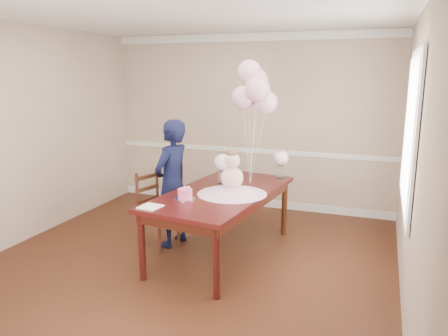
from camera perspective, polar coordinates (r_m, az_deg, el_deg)
floor at (r=4.97m, az=-5.49°, el=-12.86°), size 4.50×5.00×0.00m
ceiling at (r=4.53m, az=-6.24°, el=19.74°), size 4.50×5.00×0.02m
wall_back at (r=6.87m, az=3.31°, el=6.01°), size 4.50×0.02×2.70m
wall_left at (r=5.89m, az=-26.00°, el=3.69°), size 0.02×5.00×2.70m
wall_right at (r=4.12m, az=23.60°, el=0.63°), size 0.02×5.00×2.70m
chair_rail_trim at (r=6.93m, az=3.24°, el=2.30°), size 4.50×0.02×0.07m
crown_molding at (r=6.84m, az=3.42°, el=16.72°), size 4.50×0.02×0.12m
baseboard_trim at (r=7.12m, az=3.15°, el=-4.37°), size 4.50×0.02×0.12m
window_frame at (r=4.58m, az=23.21°, el=4.30°), size 0.02×1.66×1.56m
window_blinds at (r=4.58m, az=22.99°, el=4.32°), size 0.01×1.50×1.40m
dining_table_top at (r=5.04m, az=-0.28°, el=-3.30°), size 1.28×2.18×0.05m
table_apron at (r=5.06m, az=-0.28°, el=-4.15°), size 1.16×2.07×0.10m
table_leg_fl at (r=4.63m, az=-10.67°, el=-10.07°), size 0.08×0.08×0.72m
table_leg_fr at (r=4.19m, az=-0.98°, el=-12.33°), size 0.08×0.08×0.72m
table_leg_bl at (r=6.15m, az=0.20°, el=-4.13°), size 0.08×0.08×0.72m
table_leg_br at (r=5.83m, az=7.88°, el=-5.21°), size 0.08×0.08×0.72m
baby_skirt at (r=4.91m, az=1.06°, el=-2.80°), size 0.88×0.88×0.10m
baby_torso at (r=4.88m, az=1.06°, el=-1.27°), size 0.25×0.25×0.25m
baby_head at (r=4.83m, az=1.07°, el=0.99°), size 0.18×0.18×0.18m
baby_hair at (r=4.82m, az=1.08°, el=1.72°), size 0.12×0.12×0.12m
cake_platter at (r=4.74m, az=-5.10°, el=-3.99°), size 0.25×0.25×0.01m
birthday_cake at (r=4.73m, az=-5.11°, el=-3.34°), size 0.17×0.17×0.10m
cake_flower_a at (r=4.71m, az=-5.13°, el=-2.56°), size 0.03×0.03×0.03m
cake_flower_b at (r=4.71m, az=-4.67°, el=-2.54°), size 0.03×0.03×0.03m
rose_vase_near at (r=5.35m, az=-0.23°, el=-1.17°), size 0.12×0.12×0.17m
roses_near at (r=5.31m, az=-0.23°, el=0.78°), size 0.20×0.20×0.20m
rose_vase_far at (r=5.65m, az=7.39°, el=-0.54°), size 0.12×0.12×0.17m
roses_far at (r=5.61m, az=7.44°, el=1.31°), size 0.20×0.20×0.20m
napkin at (r=4.50m, az=-9.59°, el=-5.02°), size 0.23×0.23×0.01m
balloon_weight at (r=5.49m, az=3.41°, el=-1.63°), size 0.05×0.05×0.02m
balloon_a at (r=5.37m, az=2.53°, el=9.16°), size 0.29×0.29×0.29m
balloon_b at (r=5.24m, az=4.40°, el=10.18°), size 0.29×0.29×0.29m
balloon_c at (r=5.41m, az=4.24°, el=11.36°), size 0.29×0.29×0.29m
balloon_d at (r=5.47m, az=3.32°, el=12.47°), size 0.29×0.29×0.29m
balloon_e at (r=5.35m, az=5.45°, el=8.55°), size 0.29×0.29×0.29m
balloon_ribbon_a at (r=5.42m, az=2.97°, el=2.90°), size 0.09×0.02×0.87m
balloon_ribbon_b at (r=5.35m, az=3.88°, el=3.32°), size 0.10×0.07×0.97m
balloon_ribbon_c at (r=5.42m, az=3.81°, el=4.01°), size 0.03×0.10×1.07m
balloon_ribbon_d at (r=5.45m, az=3.36°, el=4.60°), size 0.07×0.12×1.17m
balloon_ribbon_e at (r=5.41m, az=4.40°, el=2.59°), size 0.15×0.06×0.80m
dining_chair_seat at (r=5.41m, az=-8.51°, el=-6.06°), size 0.51×0.51×0.05m
chair_leg_fl at (r=5.49m, az=-10.91°, el=-8.27°), size 0.05×0.05×0.40m
chair_leg_fr at (r=5.26m, az=-8.45°, el=-9.11°), size 0.05×0.05×0.40m
chair_leg_bl at (r=5.70m, az=-8.43°, el=-7.38°), size 0.05×0.05×0.40m
chair_leg_br at (r=5.48m, az=-5.96°, el=-8.13°), size 0.05×0.05×0.40m
chair_back_post_l at (r=5.35m, az=-11.26°, el=-3.37°), size 0.05×0.05×0.52m
chair_back_post_r at (r=5.57m, az=-8.72°, el=-2.65°), size 0.05×0.05×0.52m
chair_slat_low at (r=5.49m, az=-9.92°, el=-4.12°), size 0.13×0.36×0.05m
chair_slat_mid at (r=5.45m, az=-9.98°, el=-2.63°), size 0.13×0.36×0.05m
chair_slat_top at (r=5.41m, az=-10.03°, el=-1.13°), size 0.13×0.36×0.05m
woman at (r=5.38m, az=-6.79°, el=-2.01°), size 0.48×0.63×1.57m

